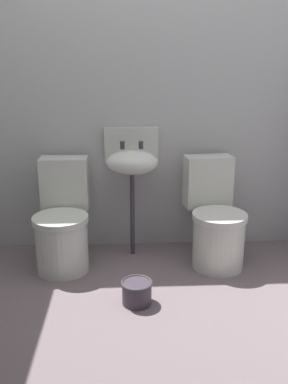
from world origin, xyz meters
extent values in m
cube|color=slate|center=(0.00, 0.00, -0.04)|extent=(3.10, 2.48, 0.08)
cube|color=#B2B1B1|center=(0.00, 1.09, 1.08)|extent=(3.10, 0.10, 2.15)
cylinder|color=silver|center=(-0.58, 0.60, 0.19)|extent=(0.38, 0.38, 0.38)
cylinder|color=silver|center=(-0.58, 0.60, 0.40)|extent=(0.40, 0.40, 0.04)
cube|color=silver|center=(-0.58, 0.90, 0.58)|extent=(0.36, 0.18, 0.40)
cylinder|color=silver|center=(0.57, 0.60, 0.19)|extent=(0.42, 0.42, 0.38)
cylinder|color=silver|center=(0.57, 0.60, 0.40)|extent=(0.45, 0.45, 0.04)
cube|color=silver|center=(0.53, 0.90, 0.58)|extent=(0.38, 0.22, 0.40)
cylinder|color=#3D3540|center=(-0.06, 0.85, 0.33)|extent=(0.04, 0.04, 0.66)
ellipsoid|color=silver|center=(-0.06, 0.85, 0.75)|extent=(0.40, 0.32, 0.18)
cube|color=silver|center=(-0.06, 1.02, 0.85)|extent=(0.42, 0.04, 0.28)
cylinder|color=#3D3540|center=(-0.13, 0.91, 0.87)|extent=(0.04, 0.04, 0.06)
cylinder|color=#3D3540|center=(0.01, 0.91, 0.87)|extent=(0.04, 0.04, 0.06)
cylinder|color=#3D3540|center=(-0.05, 0.12, 0.07)|extent=(0.19, 0.19, 0.15)
torus|color=#3C393A|center=(-0.05, 0.12, 0.15)|extent=(0.20, 0.20, 0.02)
camera|label=1|loc=(-0.12, -2.24, 1.48)|focal=39.55mm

